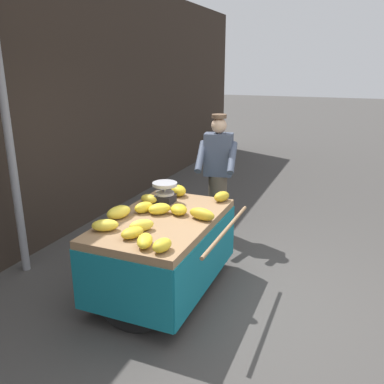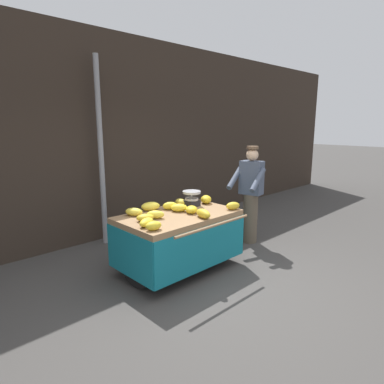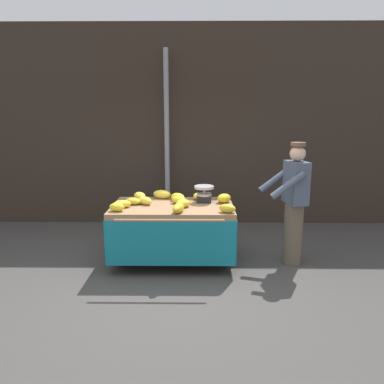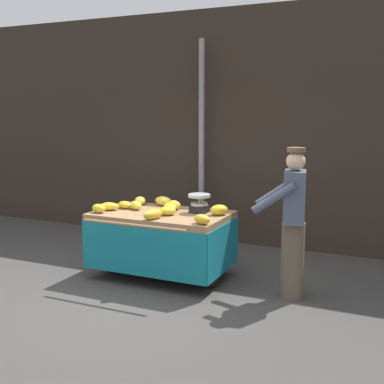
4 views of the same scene
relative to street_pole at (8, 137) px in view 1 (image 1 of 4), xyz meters
name	(u,v)px [view 1 (image 1 of 4)]	position (x,y,z in m)	size (l,w,h in m)	color
ground_plane	(242,308)	(0.20, -2.61, -1.60)	(60.00, 60.00, 0.00)	#423F3D
street_pole	(8,137)	(0.00, 0.00, 0.00)	(0.09, 0.09, 3.19)	gray
banana_cart	(163,238)	(0.20, -1.74, -0.98)	(1.70, 1.22, 0.84)	#93704C
weighing_scale	(165,193)	(0.64, -1.55, -0.63)	(0.28, 0.28, 0.24)	black
banana_bunch_0	(141,225)	(-0.18, -1.71, -0.70)	(0.13, 0.24, 0.11)	yellow
banana_bunch_1	(145,241)	(-0.47, -1.90, -0.70)	(0.13, 0.25, 0.10)	yellow
banana_bunch_2	(178,191)	(0.93, -1.59, -0.69)	(0.17, 0.23, 0.13)	gold
banana_bunch_3	(144,207)	(0.26, -1.49, -0.69)	(0.12, 0.22, 0.12)	yellow
banana_bunch_4	(149,199)	(0.56, -1.39, -0.70)	(0.13, 0.21, 0.10)	yellow
banana_bunch_5	(222,196)	(0.93, -2.13, -0.69)	(0.13, 0.22, 0.11)	gold
banana_bunch_6	(132,233)	(-0.35, -1.71, -0.70)	(0.15, 0.23, 0.10)	gold
banana_bunch_7	(162,245)	(-0.50, -2.08, -0.70)	(0.13, 0.20, 0.11)	yellow
banana_bunch_8	(202,214)	(0.30, -2.13, -0.69)	(0.13, 0.29, 0.12)	gold
banana_bunch_9	(105,225)	(-0.31, -1.39, -0.70)	(0.15, 0.25, 0.11)	yellow
banana_bunch_10	(119,212)	(0.02, -1.33, -0.69)	(0.15, 0.28, 0.13)	yellow
banana_bunch_11	(159,209)	(0.29, -1.66, -0.69)	(0.15, 0.24, 0.12)	yellow
banana_bunch_12	(179,210)	(0.35, -1.85, -0.70)	(0.17, 0.21, 0.11)	gold
vendor_person	(218,176)	(1.87, -1.76, -0.72)	(0.64, 0.59, 1.71)	brown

